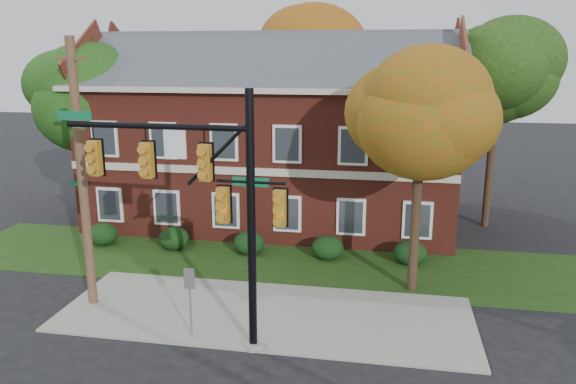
% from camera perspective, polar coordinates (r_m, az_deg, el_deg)
% --- Properties ---
extents(ground, '(120.00, 120.00, 0.00)m').
position_cam_1_polar(ground, '(18.81, -3.01, -13.70)').
color(ground, black).
rests_on(ground, ground).
extents(sidewalk, '(14.00, 5.00, 0.08)m').
position_cam_1_polar(sidewalk, '(19.66, -2.33, -12.27)').
color(sidewalk, gray).
rests_on(sidewalk, ground).
extents(grass_strip, '(30.00, 6.00, 0.04)m').
position_cam_1_polar(grass_strip, '(24.16, 0.26, -7.15)').
color(grass_strip, '#193811').
rests_on(grass_strip, ground).
extents(apartment_building, '(18.80, 8.80, 9.74)m').
position_cam_1_polar(apartment_building, '(29.01, -1.59, 6.56)').
color(apartment_building, maroon).
rests_on(apartment_building, ground).
extents(hedge_far_left, '(1.40, 1.26, 1.05)m').
position_cam_1_polar(hedge_far_left, '(27.54, -18.30, -4.09)').
color(hedge_far_left, black).
rests_on(hedge_far_left, ground).
extents(hedge_left, '(1.40, 1.26, 1.05)m').
position_cam_1_polar(hedge_left, '(26.08, -11.49, -4.65)').
color(hedge_left, black).
rests_on(hedge_left, ground).
extents(hedge_center, '(1.40, 1.26, 1.05)m').
position_cam_1_polar(hedge_center, '(25.03, -3.99, -5.19)').
color(hedge_center, black).
rests_on(hedge_center, ground).
extents(hedge_right, '(1.40, 1.26, 1.05)m').
position_cam_1_polar(hedge_right, '(24.44, 4.03, -5.67)').
color(hedge_right, black).
rests_on(hedge_right, ground).
extents(hedge_far_right, '(1.40, 1.26, 1.05)m').
position_cam_1_polar(hedge_far_right, '(24.35, 12.29, -6.05)').
color(hedge_far_right, black).
rests_on(hedge_far_right, ground).
extents(tree_near_right, '(4.50, 4.25, 8.58)m').
position_cam_1_polar(tree_near_right, '(20.21, 14.07, 7.71)').
color(tree_near_right, black).
rests_on(tree_near_right, ground).
extents(tree_left_rear, '(5.40, 5.10, 8.88)m').
position_cam_1_polar(tree_left_rear, '(31.30, -20.02, 9.40)').
color(tree_left_rear, black).
rests_on(tree_left_rear, ground).
extents(tree_right_rear, '(6.30, 5.95, 10.62)m').
position_cam_1_polar(tree_right_rear, '(29.51, 21.29, 11.88)').
color(tree_right_rear, black).
rests_on(tree_right_rear, ground).
extents(tree_far_rear, '(6.84, 6.46, 11.52)m').
position_cam_1_polar(tree_far_rear, '(36.28, 3.13, 14.14)').
color(tree_far_rear, black).
rests_on(tree_far_rear, ground).
extents(traffic_signal, '(6.99, 0.63, 7.80)m').
position_cam_1_polar(traffic_signal, '(16.36, -8.52, 0.07)').
color(traffic_signal, gray).
rests_on(traffic_signal, ground).
extents(utility_pole, '(1.41, 0.51, 9.26)m').
position_cam_1_polar(utility_pole, '(20.15, -20.20, 1.56)').
color(utility_pole, brown).
rests_on(utility_pole, ground).
extents(sign_post, '(0.34, 0.06, 2.33)m').
position_cam_1_polar(sign_post, '(17.82, -9.94, -9.91)').
color(sign_post, slate).
rests_on(sign_post, ground).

